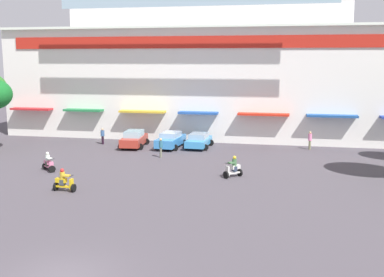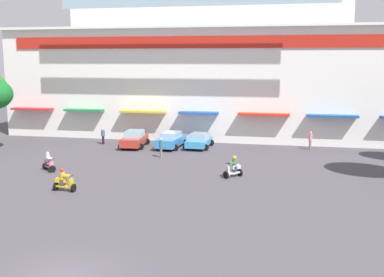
{
  "view_description": "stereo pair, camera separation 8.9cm",
  "coord_description": "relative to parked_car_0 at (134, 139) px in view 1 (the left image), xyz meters",
  "views": [
    {
      "loc": [
        8.22,
        -15.35,
        8.35
      ],
      "look_at": [
        2.06,
        15.13,
        2.98
      ],
      "focal_mm": 43.45,
      "sensor_mm": 36.0,
      "label": 1
    },
    {
      "loc": [
        8.31,
        -15.33,
        8.35
      ],
      "look_at": [
        2.06,
        15.13,
        2.98
      ],
      "focal_mm": 43.45,
      "sensor_mm": 36.0,
      "label": 2
    }
  ],
  "objects": [
    {
      "name": "scooter_rider_0",
      "position": [
        0.41,
        -15.2,
        -0.17
      ],
      "size": [
        1.43,
        0.61,
        1.48
      ],
      "color": "black",
      "rests_on": "ground"
    },
    {
      "name": "ground_plane",
      "position": [
        5.82,
        -13.24,
        -0.79
      ],
      "size": [
        128.0,
        128.0,
        0.0
      ],
      "primitive_type": "plane",
      "color": "#49434A"
    },
    {
      "name": "pedestrian_1",
      "position": [
        3.76,
        -4.13,
        0.19
      ],
      "size": [
        0.4,
        0.4,
        1.68
      ],
      "color": "#6B6E5A",
      "rests_on": "ground"
    },
    {
      "name": "pedestrian_0",
      "position": [
        16.38,
        2.06,
        0.19
      ],
      "size": [
        0.42,
        0.42,
        1.7
      ],
      "color": "#737150",
      "rests_on": "ground"
    },
    {
      "name": "pedestrian_2",
      "position": [
        -3.5,
        0.79,
        0.11
      ],
      "size": [
        0.38,
        0.38,
        1.59
      ],
      "color": "black",
      "rests_on": "ground"
    },
    {
      "name": "scooter_rider_4",
      "position": [
        -3.26,
        -10.41,
        -0.2
      ],
      "size": [
        1.39,
        1.28,
        1.45
      ],
      "color": "black",
      "rests_on": "ground"
    },
    {
      "name": "parked_car_0",
      "position": [
        0.0,
        0.0,
        0.0
      ],
      "size": [
        2.62,
        4.47,
        1.58
      ],
      "color": "#A93326",
      "rests_on": "ground"
    },
    {
      "name": "colonial_building",
      "position": [
        5.82,
        8.95,
        8.83
      ],
      "size": [
        43.21,
        14.26,
        21.95
      ],
      "color": "white",
      "rests_on": "ground"
    },
    {
      "name": "parked_car_2",
      "position": [
        6.11,
        0.84,
        -0.08
      ],
      "size": [
        2.5,
        4.14,
        1.38
      ],
      "color": "#3990CE",
      "rests_on": "ground"
    },
    {
      "name": "parked_car_1",
      "position": [
        3.51,
        0.33,
        -0.02
      ],
      "size": [
        2.58,
        4.56,
        1.5
      ],
      "color": "#3A87CE",
      "rests_on": "ground"
    },
    {
      "name": "scooter_rider_1",
      "position": [
        10.56,
        -9.56,
        -0.14
      ],
      "size": [
        1.35,
        1.35,
        1.55
      ],
      "color": "black",
      "rests_on": "ground"
    }
  ]
}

